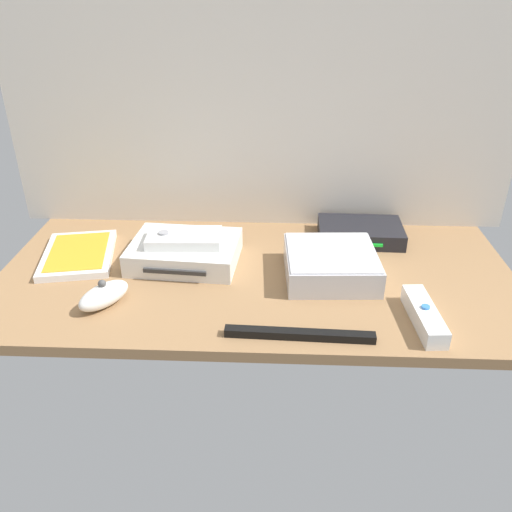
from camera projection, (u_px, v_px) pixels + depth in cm
name	position (u px, v px, depth cm)	size (l,w,h in cm)	color
ground_plane	(256.00, 279.00, 102.42)	(100.00, 48.00, 2.00)	#936D47
back_wall	(261.00, 80.00, 108.47)	(110.00, 1.20, 64.00)	silver
game_console	(185.00, 252.00, 105.46)	(22.16, 17.71, 4.40)	white
mini_computer	(331.00, 265.00, 99.73)	(17.82, 17.82, 5.30)	silver
game_case	(79.00, 254.00, 107.56)	(16.97, 21.24, 1.56)	white
network_router	(360.00, 232.00, 114.67)	(18.28, 12.71, 3.40)	black
remote_wand	(424.00, 315.00, 87.00)	(4.62, 15.01, 3.40)	white
remote_nunchuk	(104.00, 295.00, 91.48)	(9.41, 10.69, 5.10)	white
remote_classic_pad	(184.00, 238.00, 103.57)	(14.70, 8.56, 2.40)	white
sensor_bar	(300.00, 334.00, 83.76)	(24.00, 1.80, 1.40)	black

